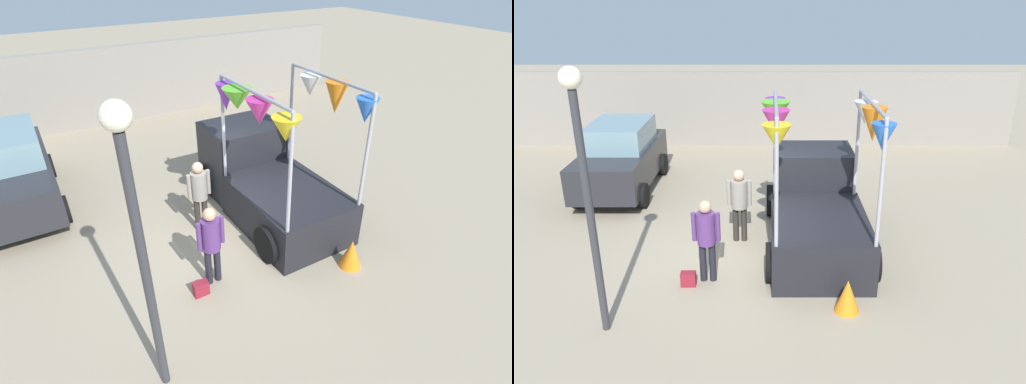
% 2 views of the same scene
% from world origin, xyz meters
% --- Properties ---
extents(ground_plane, '(60.00, 60.00, 0.00)m').
position_xyz_m(ground_plane, '(0.00, 0.00, 0.00)').
color(ground_plane, gray).
extents(vendor_truck, '(2.45, 4.07, 3.29)m').
position_xyz_m(vendor_truck, '(1.36, 0.55, 0.91)').
color(vendor_truck, black).
rests_on(vendor_truck, ground).
extents(parked_car, '(1.88, 4.00, 1.88)m').
position_xyz_m(parked_car, '(-3.67, 3.62, 0.94)').
color(parked_car, '#26262B').
rests_on(parked_car, ground).
extents(person_customer, '(0.53, 0.34, 1.63)m').
position_xyz_m(person_customer, '(-0.78, -1.16, 0.98)').
color(person_customer, black).
rests_on(person_customer, ground).
extents(person_vendor, '(0.53, 0.34, 1.65)m').
position_xyz_m(person_vendor, '(-0.26, 0.50, 0.99)').
color(person_vendor, '#2D2823').
rests_on(person_vendor, ground).
extents(handbag, '(0.28, 0.16, 0.28)m').
position_xyz_m(handbag, '(-1.13, -1.36, 0.14)').
color(handbag, maroon).
rests_on(handbag, ground).
extents(street_lamp, '(0.32, 0.32, 4.21)m').
position_xyz_m(street_lamp, '(-2.27, -2.65, 2.72)').
color(street_lamp, '#333338').
rests_on(street_lamp, ground).
extents(brick_boundary_wall, '(18.00, 0.36, 2.60)m').
position_xyz_m(brick_boundary_wall, '(0.00, 8.13, 1.30)').
color(brick_boundary_wall, gray).
rests_on(brick_boundary_wall, ground).
extents(folded_kite_bundle_tangerine, '(0.46, 0.46, 0.60)m').
position_xyz_m(folded_kite_bundle_tangerine, '(1.72, -2.16, 0.30)').
color(folded_kite_bundle_tangerine, orange).
rests_on(folded_kite_bundle_tangerine, ground).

